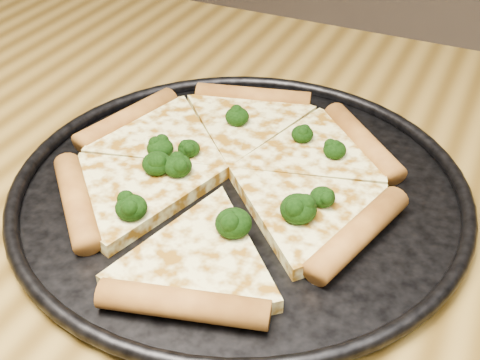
% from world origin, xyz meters
% --- Properties ---
extents(dining_table, '(1.20, 0.90, 0.75)m').
position_xyz_m(dining_table, '(0.00, 0.00, 0.66)').
color(dining_table, olive).
rests_on(dining_table, ground).
extents(pizza_pan, '(0.40, 0.40, 0.02)m').
position_xyz_m(pizza_pan, '(0.01, 0.06, 0.76)').
color(pizza_pan, black).
rests_on(pizza_pan, dining_table).
extents(pizza, '(0.31, 0.34, 0.02)m').
position_xyz_m(pizza, '(-0.00, 0.06, 0.77)').
color(pizza, '#FAF499').
rests_on(pizza, pizza_pan).
extents(broccoli_florets, '(0.18, 0.19, 0.02)m').
position_xyz_m(broccoli_florets, '(0.00, 0.05, 0.78)').
color(broccoli_florets, black).
rests_on(broccoli_florets, pizza).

